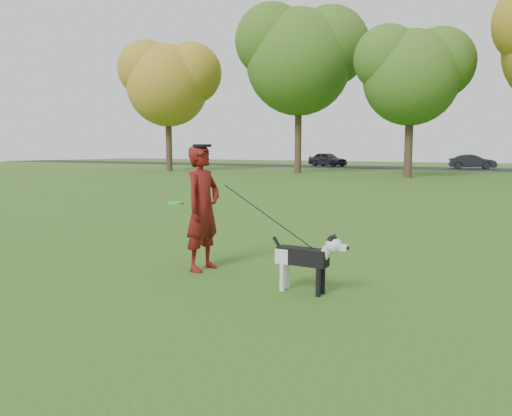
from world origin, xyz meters
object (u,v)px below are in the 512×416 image
Objects in this scene: man at (203,208)px; car_mid at (472,162)px; car_left at (328,159)px; dog at (308,256)px.

man is 0.49× the size of car_mid.
car_mid is (12.88, 0.00, -0.06)m from car_left.
car_mid is (-0.89, 39.42, -0.27)m from man.
dog is 42.71m from car_left.
man is at bearing -142.76° from car_left.
man is 0.46× the size of car_left.
car_mid reaches higher than dog.
car_left is (-13.78, 39.42, -0.21)m from man.
car_left is at bearing 77.12° from car_mid.
man is 1.80× the size of dog.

